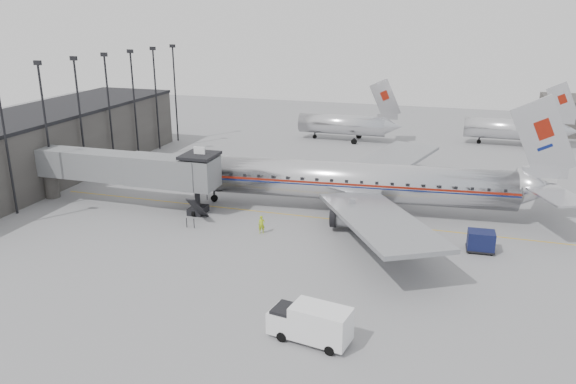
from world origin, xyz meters
name	(u,v)px	position (x,y,z in m)	size (l,w,h in m)	color
ground	(271,236)	(0.00, 0.00, 0.00)	(160.00, 160.00, 0.00)	slate
terminal	(40,147)	(-34.00, 10.00, 4.00)	(12.00, 46.00, 8.00)	#3A3735
apron_line	(317,218)	(3.00, 6.00, 0.01)	(0.15, 60.00, 0.01)	gold
jet_bridge	(134,169)	(-16.66, 3.67, 4.18)	(21.00, 6.20, 7.10)	slate
floodlight_masts	(95,111)	(-27.50, 13.00, 8.36)	(0.90, 42.25, 15.25)	black
distant_aircraft_near	(343,124)	(-1.79, 42.00, 2.73)	(16.39, 3.20, 10.26)	silver
distant_aircraft_mid	(512,128)	(24.21, 46.00, 2.73)	(16.39, 3.20, 10.26)	silver
airliner	(360,182)	(6.82, 9.08, 3.27)	(41.06, 37.91, 12.99)	silver
service_van	(311,322)	(8.11, -15.99, 1.32)	(5.62, 2.92, 2.52)	white
baggage_cart_navy	(481,241)	(18.88, 2.00, 1.01)	(2.50, 1.96, 1.89)	#0E1339
baggage_cart_white	(390,233)	(10.90, 2.00, 0.78)	(2.10, 1.75, 1.46)	silver
ramp_worker	(262,225)	(-1.05, 0.34, 0.88)	(0.64, 0.42, 1.75)	#9EBE16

